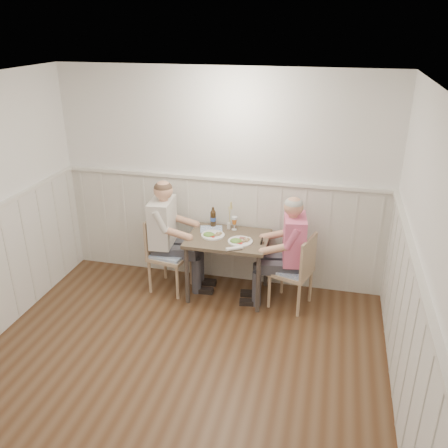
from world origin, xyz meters
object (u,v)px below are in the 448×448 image
(dining_table, at_px, (228,245))
(grass_vase, at_px, (229,216))
(diner_cream, at_px, (167,243))
(beer_bottle, at_px, (213,218))
(chair_left, at_px, (166,251))
(man_in_pink, at_px, (289,260))
(chair_right, at_px, (296,269))

(dining_table, distance_m, grass_vase, 0.36)
(dining_table, bearing_deg, grass_vase, 101.16)
(diner_cream, bearing_deg, beer_bottle, 27.11)
(chair_left, bearing_deg, diner_cream, 80.23)
(man_in_pink, bearing_deg, dining_table, 178.08)
(grass_vase, bearing_deg, beer_bottle, 170.69)
(diner_cream, distance_m, beer_bottle, 0.63)
(man_in_pink, xyz_separation_m, diner_cream, (-1.47, 0.03, 0.02))
(dining_table, height_order, beer_bottle, beer_bottle)
(dining_table, height_order, chair_right, chair_right)
(grass_vase, bearing_deg, chair_right, -20.23)
(chair_right, xyz_separation_m, beer_bottle, (-1.05, 0.35, 0.38))
(chair_left, bearing_deg, grass_vase, 20.45)
(chair_left, relative_size, man_in_pink, 0.69)
(diner_cream, bearing_deg, grass_vase, 17.72)
(man_in_pink, xyz_separation_m, beer_bottle, (-0.97, 0.29, 0.30))
(chair_right, bearing_deg, diner_cream, 176.84)
(man_in_pink, bearing_deg, grass_vase, 161.17)
(beer_bottle, bearing_deg, man_in_pink, -16.91)
(dining_table, distance_m, diner_cream, 0.76)
(dining_table, distance_m, man_in_pink, 0.72)
(dining_table, relative_size, man_in_pink, 0.69)
(man_in_pink, distance_m, diner_cream, 1.47)
(dining_table, relative_size, diner_cream, 0.67)
(man_in_pink, bearing_deg, beer_bottle, 163.09)
(chair_left, xyz_separation_m, grass_vase, (0.72, 0.27, 0.41))
(man_in_pink, relative_size, grass_vase, 3.64)
(diner_cream, relative_size, grass_vase, 3.79)
(dining_table, xyz_separation_m, beer_bottle, (-0.25, 0.27, 0.21))
(chair_right, distance_m, chair_left, 1.56)
(chair_left, distance_m, diner_cream, 0.09)
(dining_table, xyz_separation_m, chair_right, (0.80, -0.08, -0.17))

